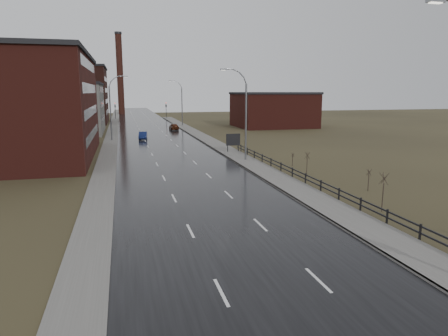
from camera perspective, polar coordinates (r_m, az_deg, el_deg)
road at (r=72.21m, az=-9.38°, el=3.89°), size 14.00×300.00×0.06m
sidewalk_right at (r=49.45m, az=3.22°, el=0.94°), size 3.20×180.00×0.18m
curb_right at (r=49.02m, az=1.52°, el=0.86°), size 0.16×180.00×0.18m
sidewalk_left at (r=71.97m, az=-15.91°, el=3.62°), size 2.40×260.00×0.12m
warehouse_near at (r=58.39m, az=-29.36°, el=7.68°), size 22.44×28.56×13.50m
warehouse_mid at (r=90.28m, az=-22.09°, el=7.94°), size 16.32×20.40×10.50m
warehouse_far at (r=120.63m, az=-22.70°, el=9.62°), size 26.52×24.48×15.50m
building_right at (r=100.38m, az=7.04°, el=8.29°), size 18.36×16.32×8.50m
smokestack at (r=161.59m, az=-14.64°, el=12.95°), size 2.70×2.70×30.70m
streetlight_right_mid at (r=49.71m, az=2.83°, el=7.67°), size 3.36×0.28×11.35m
streetlight_left at (r=73.51m, az=-15.71°, el=8.30°), size 3.36×0.28×11.35m
streetlight_right_far at (r=102.52m, az=-6.20°, el=9.24°), size 3.36×0.28×11.35m
guardrail at (r=34.87m, az=14.20°, el=-2.53°), size 0.10×53.05×1.10m
shrub_c at (r=30.98m, az=21.78°, el=-3.09°), size 0.68×0.71×2.88m
shrub_d at (r=37.09m, az=19.96°, el=-1.54°), size 0.47×0.49×1.96m
shrub_e at (r=42.52m, az=11.78°, el=0.73°), size 0.57×0.60×2.41m
shrub_f at (r=47.33m, az=9.78°, el=1.25°), size 0.38×0.40×1.56m
billboard at (r=56.87m, az=1.31°, el=4.00°), size 2.05×0.17×2.73m
traffic_light_left at (r=131.51m, az=-15.31°, el=8.72°), size 0.58×2.73×5.30m
traffic_light_right at (r=132.25m, az=-8.29°, el=9.00°), size 0.58×2.73×5.30m
car_near at (r=74.62m, az=-11.50°, el=4.54°), size 1.81×4.21×1.35m
car_far at (r=91.68m, az=-7.17°, el=5.85°), size 1.91×4.46×1.50m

